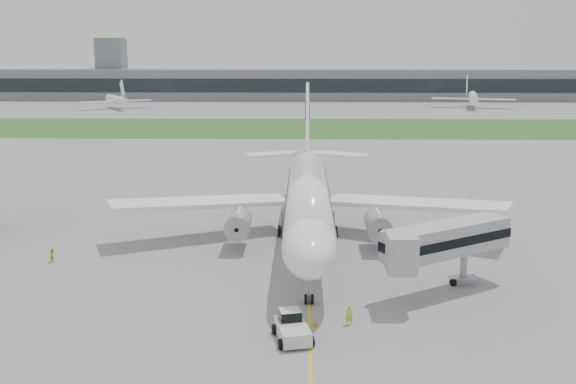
{
  "coord_description": "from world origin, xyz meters",
  "views": [
    {
      "loc": [
        -0.59,
        -69.84,
        22.62
      ],
      "look_at": [
        -2.33,
        2.0,
        6.65
      ],
      "focal_mm": 40.0,
      "sensor_mm": 36.0,
      "label": 1
    }
  ],
  "objects_px": {
    "jet_bridge": "(441,242)",
    "ground_crew_near": "(349,314)",
    "airliner": "(308,195)",
    "pushback_tug": "(292,327)"
  },
  "relations": [
    {
      "from": "jet_bridge",
      "to": "ground_crew_near",
      "type": "relative_size",
      "value": 7.51
    },
    {
      "from": "airliner",
      "to": "jet_bridge",
      "type": "bearing_deg",
      "value": -53.91
    },
    {
      "from": "pushback_tug",
      "to": "jet_bridge",
      "type": "relative_size",
      "value": 0.33
    },
    {
      "from": "airliner",
      "to": "ground_crew_near",
      "type": "distance_m",
      "value": 25.0
    },
    {
      "from": "pushback_tug",
      "to": "jet_bridge",
      "type": "height_order",
      "value": "jet_bridge"
    },
    {
      "from": "airliner",
      "to": "ground_crew_near",
      "type": "xyz_separation_m",
      "value": [
        3.31,
        -24.32,
        -4.76
      ]
    },
    {
      "from": "airliner",
      "to": "ground_crew_near",
      "type": "bearing_deg",
      "value": -82.25
    },
    {
      "from": "jet_bridge",
      "to": "ground_crew_near",
      "type": "distance_m",
      "value": 12.4
    },
    {
      "from": "airliner",
      "to": "jet_bridge",
      "type": "xyz_separation_m",
      "value": [
        12.32,
        -16.9,
        -0.59
      ]
    },
    {
      "from": "pushback_tug",
      "to": "jet_bridge",
      "type": "xyz_separation_m",
      "value": [
        13.74,
        10.17,
        4.1
      ]
    }
  ]
}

